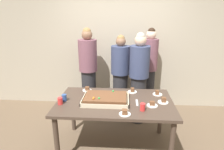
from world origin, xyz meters
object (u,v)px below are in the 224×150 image
object	(u,v)px
drink_cup_nearest	(64,98)
drink_cup_middle	(143,107)
person_left_edge_reaching	(139,78)
plated_slice_near_right	(132,91)
drink_cup_far_end	(60,101)
cake_server_utensil	(137,103)
sheet_cake	(106,99)
party_table	(115,106)
plated_slice_center_front	(157,93)
plated_slice_near_left	(163,101)
person_striped_tie_right	(88,71)
plated_slice_center_back	(87,89)
plated_slice_far_right	(125,113)
person_green_shirt_behind	(120,75)
person_serving_front	(149,70)
plated_slice_far_left	(152,104)

from	to	relation	value
drink_cup_nearest	drink_cup_middle	bearing A→B (deg)	-11.11
drink_cup_nearest	person_left_edge_reaching	bearing A→B (deg)	37.07
plated_slice_near_right	drink_cup_far_end	size ratio (longest dim) A/B	1.50
cake_server_utensil	person_left_edge_reaching	bearing A→B (deg)	84.75
sheet_cake	party_table	bearing A→B (deg)	8.14
plated_slice_near_right	plated_slice_center_front	distance (m)	0.40
plated_slice_center_front	person_left_edge_reaching	bearing A→B (deg)	115.28
cake_server_utensil	person_left_edge_reaching	world-z (taller)	person_left_edge_reaching
sheet_cake	drink_cup_nearest	xyz separation A→B (m)	(-0.61, -0.03, 0.01)
plated_slice_near_right	drink_cup_nearest	bearing A→B (deg)	-158.47
plated_slice_near_left	cake_server_utensil	bearing A→B (deg)	-174.49
drink_cup_nearest	person_striped_tie_right	bearing A→B (deg)	83.01
sheet_cake	drink_cup_far_end	size ratio (longest dim) A/B	6.65
plated_slice_near_left	person_left_edge_reaching	xyz separation A→B (m)	(-0.30, 0.82, 0.07)
sheet_cake	plated_slice_near_left	world-z (taller)	sheet_cake
drink_cup_far_end	person_left_edge_reaching	distance (m)	1.51
sheet_cake	plated_slice_center_back	size ratio (longest dim) A/B	4.44
drink_cup_middle	cake_server_utensil	distance (m)	0.24
plated_slice_center_front	plated_slice_center_back	xyz separation A→B (m)	(-1.13, 0.10, -0.00)
plated_slice_far_right	plated_slice_center_back	size ratio (longest dim) A/B	1.00
plated_slice_near_left	plated_slice_near_right	size ratio (longest dim) A/B	1.00
plated_slice_center_back	person_green_shirt_behind	bearing A→B (deg)	54.73
plated_slice_near_right	person_striped_tie_right	world-z (taller)	person_striped_tie_right
person_serving_front	person_green_shirt_behind	size ratio (longest dim) A/B	1.08
plated_slice_far_left	cake_server_utensil	world-z (taller)	plated_slice_far_left
plated_slice_far_right	person_left_edge_reaching	bearing A→B (deg)	78.18
plated_slice_far_right	drink_cup_middle	distance (m)	0.27
party_table	cake_server_utensil	world-z (taller)	cake_server_utensil
plated_slice_near_right	plated_slice_center_front	xyz separation A→B (m)	(0.39, -0.08, -0.00)
plated_slice_center_back	drink_cup_nearest	xyz separation A→B (m)	(-0.26, -0.41, 0.03)
sheet_cake	drink_cup_far_end	world-z (taller)	sheet_cake
person_serving_front	person_green_shirt_behind	distance (m)	0.61
plated_slice_far_right	person_serving_front	bearing A→B (deg)	73.40
plated_slice_far_right	person_striped_tie_right	world-z (taller)	person_striped_tie_right
person_left_edge_reaching	plated_slice_near_left	bearing A→B (deg)	52.59
plated_slice_near_right	person_left_edge_reaching	bearing A→B (deg)	73.89
plated_slice_near_left	person_striped_tie_right	distance (m)	1.71
party_table	plated_slice_far_left	world-z (taller)	plated_slice_far_left
plated_slice_center_back	person_serving_front	size ratio (longest dim) A/B	0.09
drink_cup_middle	sheet_cake	bearing A→B (deg)	154.29
person_striped_tie_right	plated_slice_center_back	bearing A→B (deg)	-13.56
plated_slice_center_back	person_green_shirt_behind	size ratio (longest dim) A/B	0.09
plated_slice_center_front	person_green_shirt_behind	distance (m)	1.04
party_table	drink_cup_far_end	bearing A→B (deg)	-168.37
plated_slice_far_right	person_left_edge_reaching	xyz separation A→B (m)	(0.25, 1.20, 0.07)
party_table	person_left_edge_reaching	xyz separation A→B (m)	(0.40, 0.81, 0.18)
party_table	plated_slice_center_back	xyz separation A→B (m)	(-0.48, 0.37, 0.11)
sheet_cake	person_left_edge_reaching	xyz separation A→B (m)	(0.53, 0.83, 0.05)
plated_slice_near_right	person_striped_tie_right	size ratio (longest dim) A/B	0.09
person_striped_tie_right	plated_slice_far_right	bearing A→B (deg)	3.95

